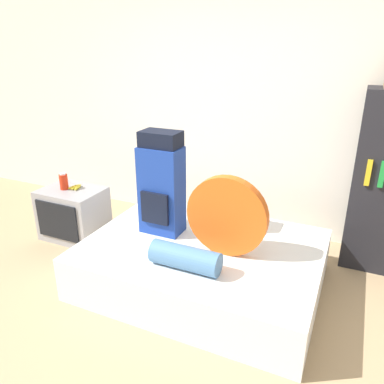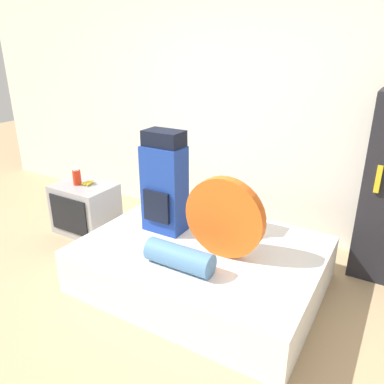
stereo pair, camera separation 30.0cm
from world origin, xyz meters
The scene contains 9 objects.
ground_plane centered at (0.00, 0.00, 0.00)m, with size 16.00×16.00×0.00m, color tan.
wall_back centered at (0.00, 2.07, 1.30)m, with size 8.00×0.05×2.60m.
bed centered at (0.10, 0.80, 0.19)m, with size 1.93×1.44×0.38m.
backpack centered at (-0.32, 0.87, 0.82)m, with size 0.36×0.26×0.90m.
tent_bag centered at (0.32, 0.75, 0.71)m, with size 0.65×0.08×0.65m.
sleeping_roll centered at (0.12, 0.41, 0.47)m, with size 0.53×0.18×0.18m.
television centered at (-1.48, 1.01, 0.27)m, with size 0.64×0.49×0.54m.
canister centered at (-1.55, 1.01, 0.62)m, with size 0.09×0.09×0.18m.
banana_bunch centered at (-1.45, 1.07, 0.56)m, with size 0.12×0.16×0.03m.
Camera 2 is at (1.43, -1.60, 1.94)m, focal length 35.00 mm.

